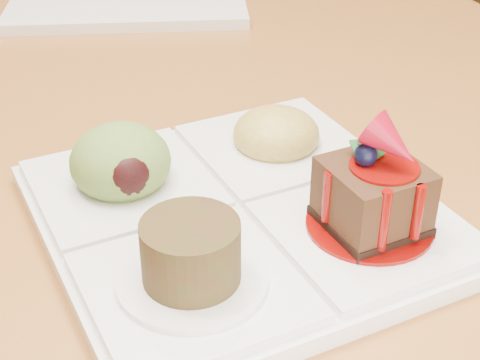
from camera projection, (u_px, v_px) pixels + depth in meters
name	position (u px, v px, depth m)	size (l,w,h in m)	color
ground	(62.00, 344.00, 1.43)	(6.00, 6.00, 0.00)	brown
dining_table	(1.00, 1.00, 1.06)	(1.00, 1.80, 0.75)	#A16029
sampler_plate	(235.00, 199.00, 0.47)	(0.26, 0.26, 0.09)	white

